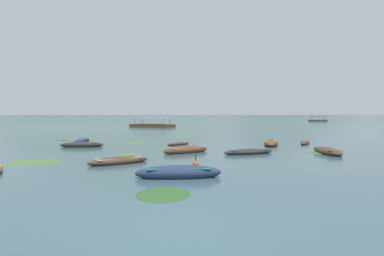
{
  "coord_description": "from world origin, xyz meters",
  "views": [
    {
      "loc": [
        0.99,
        -9.08,
        3.25
      ],
      "look_at": [
        -3.1,
        49.83,
        0.75
      ],
      "focal_mm": 31.03,
      "sensor_mm": 36.0,
      "label": 1
    }
  ],
  "objects_px": {
    "rowboat_0": "(271,143)",
    "rowboat_10": "(186,150)",
    "rowboat_6": "(178,144)",
    "rowboat_1": "(82,145)",
    "rowboat_4": "(249,152)",
    "ferry_1": "(318,121)",
    "mooring_buoy": "(196,164)",
    "rowboat_5": "(119,161)",
    "ferry_0": "(152,125)",
    "rowboat_7": "(178,173)",
    "rowboat_3": "(82,140)",
    "rowboat_8": "(305,142)",
    "rowboat_11": "(327,151)"
  },
  "relations": [
    {
      "from": "rowboat_7",
      "to": "ferry_0",
      "type": "relative_size",
      "value": 0.39
    },
    {
      "from": "rowboat_4",
      "to": "rowboat_10",
      "type": "height_order",
      "value": "rowboat_10"
    },
    {
      "from": "rowboat_4",
      "to": "rowboat_0",
      "type": "bearing_deg",
      "value": 68.2
    },
    {
      "from": "rowboat_4",
      "to": "rowboat_10",
      "type": "distance_m",
      "value": 5.19
    },
    {
      "from": "rowboat_4",
      "to": "mooring_buoy",
      "type": "relative_size",
      "value": 5.24
    },
    {
      "from": "rowboat_0",
      "to": "ferry_1",
      "type": "bearing_deg",
      "value": 70.93
    },
    {
      "from": "rowboat_7",
      "to": "ferry_1",
      "type": "xyz_separation_m",
      "value": [
        45.97,
        128.78,
        0.2
      ]
    },
    {
      "from": "rowboat_7",
      "to": "ferry_1",
      "type": "height_order",
      "value": "ferry_1"
    },
    {
      "from": "rowboat_4",
      "to": "rowboat_11",
      "type": "distance_m",
      "value": 6.52
    },
    {
      "from": "rowboat_0",
      "to": "rowboat_5",
      "type": "relative_size",
      "value": 1.15
    },
    {
      "from": "rowboat_1",
      "to": "rowboat_4",
      "type": "distance_m",
      "value": 16.57
    },
    {
      "from": "rowboat_1",
      "to": "ferry_1",
      "type": "height_order",
      "value": "ferry_1"
    },
    {
      "from": "rowboat_6",
      "to": "rowboat_1",
      "type": "bearing_deg",
      "value": -163.08
    },
    {
      "from": "ferry_0",
      "to": "ferry_1",
      "type": "xyz_separation_m",
      "value": [
        59.63,
        64.26,
        0.0
      ]
    },
    {
      "from": "rowboat_6",
      "to": "ferry_1",
      "type": "distance_m",
      "value": 120.83
    },
    {
      "from": "rowboat_7",
      "to": "rowboat_8",
      "type": "xyz_separation_m",
      "value": [
        11.69,
        19.97,
        -0.09
      ]
    },
    {
      "from": "rowboat_4",
      "to": "ferry_1",
      "type": "distance_m",
      "value": 125.45
    },
    {
      "from": "rowboat_10",
      "to": "rowboat_11",
      "type": "xyz_separation_m",
      "value": [
        11.65,
        0.12,
        -0.02
      ]
    },
    {
      "from": "mooring_buoy",
      "to": "rowboat_8",
      "type": "bearing_deg",
      "value": 55.56
    },
    {
      "from": "rowboat_7",
      "to": "ferry_0",
      "type": "distance_m",
      "value": 65.94
    },
    {
      "from": "rowboat_4",
      "to": "rowboat_11",
      "type": "bearing_deg",
      "value": 5.55
    },
    {
      "from": "rowboat_1",
      "to": "ferry_1",
      "type": "relative_size",
      "value": 0.59
    },
    {
      "from": "rowboat_1",
      "to": "rowboat_6",
      "type": "relative_size",
      "value": 1.42
    },
    {
      "from": "rowboat_1",
      "to": "rowboat_5",
      "type": "distance_m",
      "value": 12.63
    },
    {
      "from": "rowboat_6",
      "to": "rowboat_10",
      "type": "xyz_separation_m",
      "value": [
        1.43,
        -7.03,
        0.1
      ]
    },
    {
      "from": "rowboat_1",
      "to": "rowboat_10",
      "type": "bearing_deg",
      "value": -21.41
    },
    {
      "from": "rowboat_0",
      "to": "rowboat_10",
      "type": "distance_m",
      "value": 10.99
    },
    {
      "from": "rowboat_11",
      "to": "rowboat_3",
      "type": "bearing_deg",
      "value": 157.62
    },
    {
      "from": "rowboat_0",
      "to": "rowboat_11",
      "type": "bearing_deg",
      "value": -64.6
    },
    {
      "from": "rowboat_7",
      "to": "rowboat_8",
      "type": "relative_size",
      "value": 1.34
    },
    {
      "from": "ferry_1",
      "to": "mooring_buoy",
      "type": "bearing_deg",
      "value": -109.94
    },
    {
      "from": "rowboat_4",
      "to": "ferry_0",
      "type": "xyz_separation_m",
      "value": [
        -18.26,
        54.17,
        0.28
      ]
    },
    {
      "from": "rowboat_10",
      "to": "rowboat_1",
      "type": "bearing_deg",
      "value": 158.59
    },
    {
      "from": "rowboat_4",
      "to": "rowboat_10",
      "type": "relative_size",
      "value": 1.05
    },
    {
      "from": "rowboat_3",
      "to": "rowboat_6",
      "type": "xyz_separation_m",
      "value": [
        11.77,
        -3.32,
        -0.04
      ]
    },
    {
      "from": "rowboat_3",
      "to": "ferry_1",
      "type": "distance_m",
      "value": 123.05
    },
    {
      "from": "rowboat_6",
      "to": "rowboat_7",
      "type": "xyz_separation_m",
      "value": [
        1.99,
        -17.88,
        0.11
      ]
    },
    {
      "from": "rowboat_8",
      "to": "rowboat_11",
      "type": "bearing_deg",
      "value": -93.79
    },
    {
      "from": "rowboat_1",
      "to": "mooring_buoy",
      "type": "height_order",
      "value": "mooring_buoy"
    },
    {
      "from": "rowboat_7",
      "to": "mooring_buoy",
      "type": "xyz_separation_m",
      "value": [
        0.66,
        3.9,
        -0.15
      ]
    },
    {
      "from": "rowboat_4",
      "to": "ferry_1",
      "type": "xyz_separation_m",
      "value": [
        41.37,
        118.44,
        0.28
      ]
    },
    {
      "from": "rowboat_8",
      "to": "ferry_0",
      "type": "relative_size",
      "value": 0.29
    },
    {
      "from": "rowboat_7",
      "to": "rowboat_10",
      "type": "relative_size",
      "value": 1.09
    },
    {
      "from": "rowboat_5",
      "to": "rowboat_11",
      "type": "xyz_separation_m",
      "value": [
        15.53,
        6.53,
        0.02
      ]
    },
    {
      "from": "rowboat_6",
      "to": "rowboat_10",
      "type": "relative_size",
      "value": 0.72
    },
    {
      "from": "rowboat_10",
      "to": "mooring_buoy",
      "type": "height_order",
      "value": "mooring_buoy"
    },
    {
      "from": "rowboat_1",
      "to": "rowboat_6",
      "type": "xyz_separation_m",
      "value": [
        9.29,
        2.82,
        -0.08
      ]
    },
    {
      "from": "rowboat_4",
      "to": "rowboat_3",
      "type": "bearing_deg",
      "value": 149.4
    },
    {
      "from": "rowboat_4",
      "to": "rowboat_7",
      "type": "relative_size",
      "value": 0.97
    },
    {
      "from": "ferry_1",
      "to": "ferry_0",
      "type": "bearing_deg",
      "value": -132.86
    }
  ]
}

